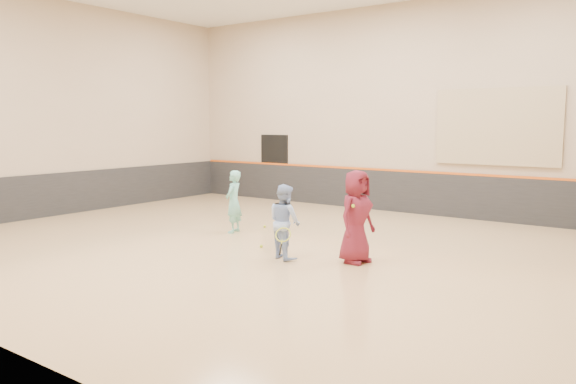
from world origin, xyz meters
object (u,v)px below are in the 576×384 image
Objects in this scene: instructor at (285,221)px; spare_racket at (352,231)px; young_man at (356,217)px; girl at (234,202)px.

instructor is 2.08× the size of spare_racket.
girl is at bearing 84.75° from young_man.
young_man reaches higher than instructor.
girl is 2.85m from instructor.
spare_racket is at bearing 37.98° from young_man.
young_man is (3.78, -0.85, 0.13)m from girl.
instructor is at bearing -86.53° from spare_racket.
spare_racket is (2.33, 1.61, -0.70)m from girl.
young_man reaches higher than girl.
young_man is 2.52× the size of spare_racket.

